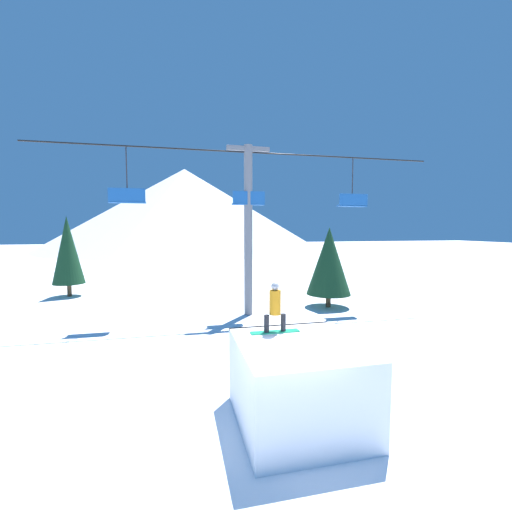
% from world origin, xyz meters
% --- Properties ---
extents(ground_plane, '(220.00, 220.00, 0.00)m').
position_xyz_m(ground_plane, '(0.00, 0.00, 0.00)').
color(ground_plane, white).
extents(mountain_ridge, '(63.77, 63.77, 18.86)m').
position_xyz_m(mountain_ridge, '(0.00, 76.71, 9.43)').
color(mountain_ridge, silver).
rests_on(mountain_ridge, ground_plane).
extents(snow_ramp, '(2.99, 3.30, 2.07)m').
position_xyz_m(snow_ramp, '(0.75, 0.88, 1.03)').
color(snow_ramp, white).
rests_on(snow_ramp, ground_plane).
extents(snowboarder, '(1.36, 0.31, 1.38)m').
position_xyz_m(snowboarder, '(0.41, 1.84, 2.76)').
color(snowboarder, '#1E9E6B').
rests_on(snowboarder, snow_ramp).
extents(chairlift, '(22.42, 0.47, 9.48)m').
position_xyz_m(chairlift, '(1.78, 11.83, 5.49)').
color(chairlift, slate).
rests_on(chairlift, ground_plane).
extents(pine_tree_near, '(2.72, 2.72, 4.98)m').
position_xyz_m(pine_tree_near, '(7.02, 12.51, 2.89)').
color(pine_tree_near, '#4C3823').
rests_on(pine_tree_near, ground_plane).
extents(pine_tree_far, '(2.17, 2.17, 5.80)m').
position_xyz_m(pine_tree_far, '(-9.75, 19.89, 3.35)').
color(pine_tree_far, '#4C3823').
rests_on(pine_tree_far, ground_plane).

